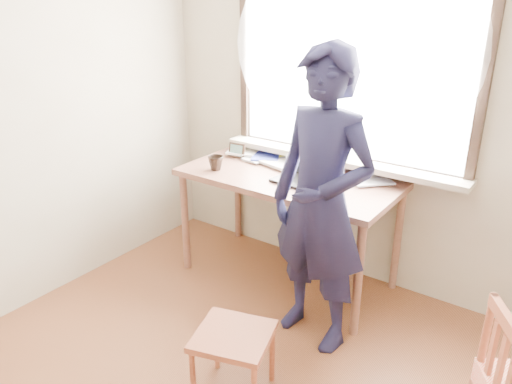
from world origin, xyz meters
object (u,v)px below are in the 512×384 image
Objects in this scene: person at (321,204)px; mug_white at (294,159)px; desk at (289,187)px; mug_dark at (216,163)px; work_chair at (233,343)px; laptop at (306,173)px.

mug_white is at bearing 139.55° from person.
desk is 0.72m from person.
mug_dark is 1.44m from work_chair.
person is (1.01, -0.26, 0.02)m from mug_dark.
laptop is 0.22× the size of person.
laptop is at bearing 15.91° from mug_dark.
mug_dark reaches higher than desk.
desk is 13.72× the size of mug_dark.
work_chair is (0.91, -0.97, -0.55)m from mug_dark.
mug_dark is at bearing 173.81° from person.
laptop is 0.68m from mug_dark.
mug_white is 0.07× the size of person.
desk reaches higher than work_chair.
desk is 0.26m from mug_white.
laptop reaches higher than work_chair.
desk is at bearing 109.11° from work_chair.
mug_dark is at bearing -156.76° from desk.
person reaches higher than mug_dark.
mug_white reaches higher than work_chair.
mug_white is at bearing 109.59° from work_chair.
laptop is at bearing -44.36° from mug_white.
mug_dark is 0.24× the size of work_chair.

